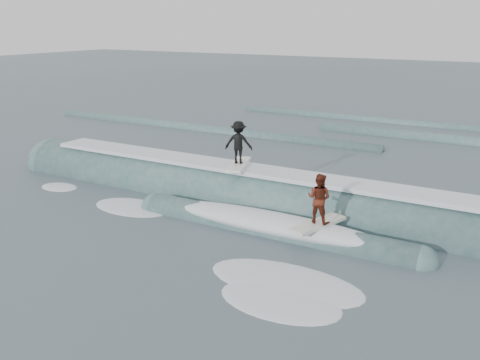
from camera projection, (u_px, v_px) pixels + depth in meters
The scene contains 6 objects.
ground at pixel (190, 240), 15.92m from camera, with size 160.00×160.00×0.00m, color #394954.
breaking_wave at pixel (256, 204), 18.92m from camera, with size 22.77×3.99×2.42m.
surfer_black at pixel (239, 145), 18.96m from camera, with size 1.14×2.07×1.62m.
surfer_red at pixel (319, 202), 15.47m from camera, with size 1.13×2.07×1.58m.
whitewater at pixel (212, 252), 15.14m from camera, with size 13.71×5.09×0.10m.
far_swells at pixel (378, 136), 30.28m from camera, with size 39.17×8.65×0.80m.
Camera 1 is at (8.63, -12.03, 6.30)m, focal length 40.00 mm.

